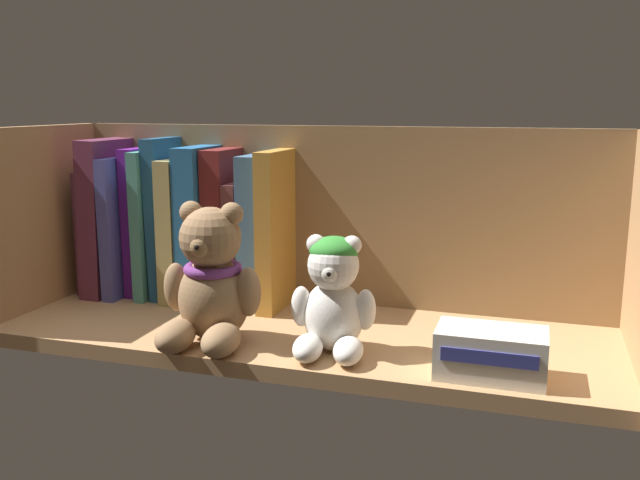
% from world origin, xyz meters
% --- Properties ---
extents(shelf_board, '(0.80, 0.26, 0.02)m').
position_xyz_m(shelf_board, '(0.00, 0.00, 0.01)').
color(shelf_board, tan).
rests_on(shelf_board, ground).
extents(shelf_back_panel, '(0.82, 0.01, 0.28)m').
position_xyz_m(shelf_back_panel, '(0.00, 0.14, 0.14)').
color(shelf_back_panel, olive).
rests_on(shelf_back_panel, ground).
extents(shelf_side_panel_left, '(0.02, 0.29, 0.28)m').
position_xyz_m(shelf_side_panel_left, '(-0.41, 0.00, 0.14)').
color(shelf_side_panel_left, tan).
rests_on(shelf_side_panel_left, ground).
extents(book_0, '(0.02, 0.11, 0.19)m').
position_xyz_m(book_0, '(-0.37, 0.10, 0.12)').
color(book_0, '#5F3147').
rests_on(book_0, shelf_board).
extents(book_1, '(0.04, 0.15, 0.24)m').
position_xyz_m(book_1, '(-0.35, 0.10, 0.14)').
color(book_1, '#622B46').
rests_on(book_1, shelf_board).
extents(book_2, '(0.02, 0.15, 0.21)m').
position_xyz_m(book_2, '(-0.32, 0.10, 0.13)').
color(book_2, '#4A4EA2').
rests_on(book_2, shelf_board).
extents(book_3, '(0.02, 0.09, 0.23)m').
position_xyz_m(book_3, '(-0.30, 0.10, 0.13)').
color(book_3, '#641A87').
rests_on(book_3, shelf_board).
extents(book_4, '(0.02, 0.12, 0.22)m').
position_xyz_m(book_4, '(-0.27, 0.10, 0.13)').
color(book_4, teal).
rests_on(book_4, shelf_board).
extents(book_5, '(0.03, 0.10, 0.24)m').
position_xyz_m(book_5, '(-0.25, 0.10, 0.14)').
color(book_5, '#205280').
rests_on(book_5, shelf_board).
extents(book_6, '(0.03, 0.13, 0.21)m').
position_xyz_m(book_6, '(-0.22, 0.10, 0.13)').
color(book_6, tan).
rests_on(book_6, shelf_board).
extents(book_7, '(0.04, 0.13, 0.23)m').
position_xyz_m(book_7, '(-0.19, 0.10, 0.14)').
color(book_7, '#236099').
rests_on(book_7, shelf_board).
extents(book_8, '(0.03, 0.10, 0.23)m').
position_xyz_m(book_8, '(-0.16, 0.10, 0.13)').
color(book_8, maroon).
rests_on(book_8, shelf_board).
extents(book_9, '(0.02, 0.11, 0.18)m').
position_xyz_m(book_9, '(-0.13, 0.10, 0.11)').
color(book_9, brown).
rests_on(book_9, shelf_board).
extents(book_10, '(0.03, 0.11, 0.22)m').
position_xyz_m(book_10, '(-0.10, 0.10, 0.13)').
color(book_10, '#3E6487').
rests_on(book_10, shelf_board).
extents(book_11, '(0.02, 0.13, 0.23)m').
position_xyz_m(book_11, '(-0.07, 0.10, 0.13)').
color(book_11, '#B88333').
rests_on(book_11, shelf_board).
extents(teddy_bear_larger, '(0.13, 0.13, 0.18)m').
position_xyz_m(teddy_bear_larger, '(-0.09, -0.08, 0.09)').
color(teddy_bear_larger, '#93704C').
rests_on(teddy_bear_larger, shelf_board).
extents(teddy_bear_smaller, '(0.10, 0.11, 0.14)m').
position_xyz_m(teddy_bear_smaller, '(0.06, -0.06, 0.09)').
color(teddy_bear_smaller, white).
rests_on(teddy_bear_smaller, shelf_board).
extents(small_product_box, '(0.12, 0.07, 0.05)m').
position_xyz_m(small_product_box, '(0.24, -0.09, 0.05)').
color(small_product_box, silver).
rests_on(small_product_box, shelf_board).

